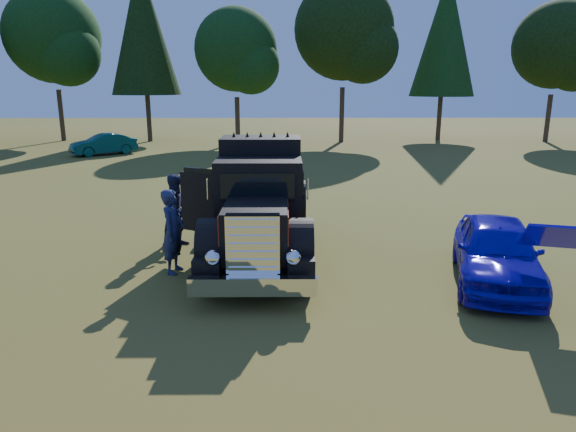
# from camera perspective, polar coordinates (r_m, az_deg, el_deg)

# --- Properties ---
(ground) EXTENTS (120.00, 120.00, 0.00)m
(ground) POSITION_cam_1_polar(r_m,az_deg,el_deg) (11.07, 1.89, -8.61)
(ground) COLOR #425619
(ground) RESTS_ON ground
(treeline) EXTENTS (72.10, 24.04, 13.84)m
(treeline) POSITION_cam_1_polar(r_m,az_deg,el_deg) (37.80, -3.86, 19.47)
(treeline) COLOR #2D2116
(treeline) RESTS_ON ground
(diamond_t_truck) EXTENTS (3.27, 7.16, 3.00)m
(diamond_t_truck) POSITION_cam_1_polar(r_m,az_deg,el_deg) (12.96, -3.15, 0.79)
(diamond_t_truck) COLOR black
(diamond_t_truck) RESTS_ON ground
(hotrod_coupe) EXTENTS (2.81, 4.60, 1.89)m
(hotrod_coupe) POSITION_cam_1_polar(r_m,az_deg,el_deg) (12.33, 22.19, -3.62)
(hotrod_coupe) COLOR #1508BD
(hotrod_coupe) RESTS_ON ground
(spectator_near) EXTENTS (0.60, 0.80, 2.00)m
(spectator_near) POSITION_cam_1_polar(r_m,az_deg,el_deg) (12.26, -12.65, -1.69)
(spectator_near) COLOR #212C4E
(spectator_near) RESTS_ON ground
(spectator_far) EXTENTS (1.23, 1.17, 2.00)m
(spectator_far) POSITION_cam_1_polar(r_m,az_deg,el_deg) (14.28, -12.18, 0.60)
(spectator_far) COLOR #1F2A48
(spectator_far) RESTS_ON ground
(distant_teal_car) EXTENTS (4.03, 3.51, 1.32)m
(distant_teal_car) POSITION_cam_1_polar(r_m,az_deg,el_deg) (34.86, -19.81, 7.51)
(distant_teal_car) COLOR #0A313F
(distant_teal_car) RESTS_ON ground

